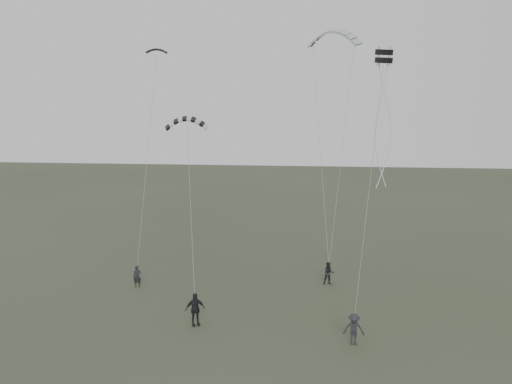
# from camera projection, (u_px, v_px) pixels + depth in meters

# --- Properties ---
(ground) EXTENTS (140.00, 140.00, 0.00)m
(ground) POSITION_uv_depth(u_px,v_px,m) (224.00, 330.00, 28.50)
(ground) COLOR #333C28
(ground) RESTS_ON ground
(flyer_left) EXTENTS (0.61, 0.45, 1.54)m
(flyer_left) POSITION_uv_depth(u_px,v_px,m) (137.00, 276.00, 34.80)
(flyer_left) COLOR black
(flyer_left) RESTS_ON ground
(flyer_right) EXTENTS (0.86, 0.70, 1.64)m
(flyer_right) POSITION_uv_depth(u_px,v_px,m) (329.00, 273.00, 35.25)
(flyer_right) COLOR black
(flyer_right) RESTS_ON ground
(flyer_center) EXTENTS (1.25, 0.93, 1.97)m
(flyer_center) POSITION_uv_depth(u_px,v_px,m) (195.00, 309.00, 28.89)
(flyer_center) COLOR black
(flyer_center) RESTS_ON ground
(flyer_far) EXTENTS (1.18, 0.75, 1.74)m
(flyer_far) POSITION_uv_depth(u_px,v_px,m) (354.00, 329.00, 26.65)
(flyer_far) COLOR #242428
(flyer_far) RESTS_ON ground
(kite_dark_small) EXTENTS (1.65, 1.02, 0.60)m
(kite_dark_small) POSITION_uv_depth(u_px,v_px,m) (157.00, 49.00, 36.25)
(kite_dark_small) COLOR black
(kite_dark_small) RESTS_ON flyer_left
(kite_pale_large) EXTENTS (4.50, 3.11, 1.95)m
(kite_pale_large) POSITION_uv_depth(u_px,v_px,m) (333.00, 31.00, 38.42)
(kite_pale_large) COLOR #ABAEB1
(kite_pale_large) RESTS_ON flyer_right
(kite_striped) EXTENTS (2.91, 1.41, 1.27)m
(kite_striped) POSITION_uv_depth(u_px,v_px,m) (187.00, 119.00, 32.41)
(kite_striped) COLOR black
(kite_striped) RESTS_ON flyer_center
(kite_box) EXTENTS (0.99, 1.02, 0.82)m
(kite_box) POSITION_uv_depth(u_px,v_px,m) (384.00, 56.00, 28.10)
(kite_box) COLOR black
(kite_box) RESTS_ON flyer_far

